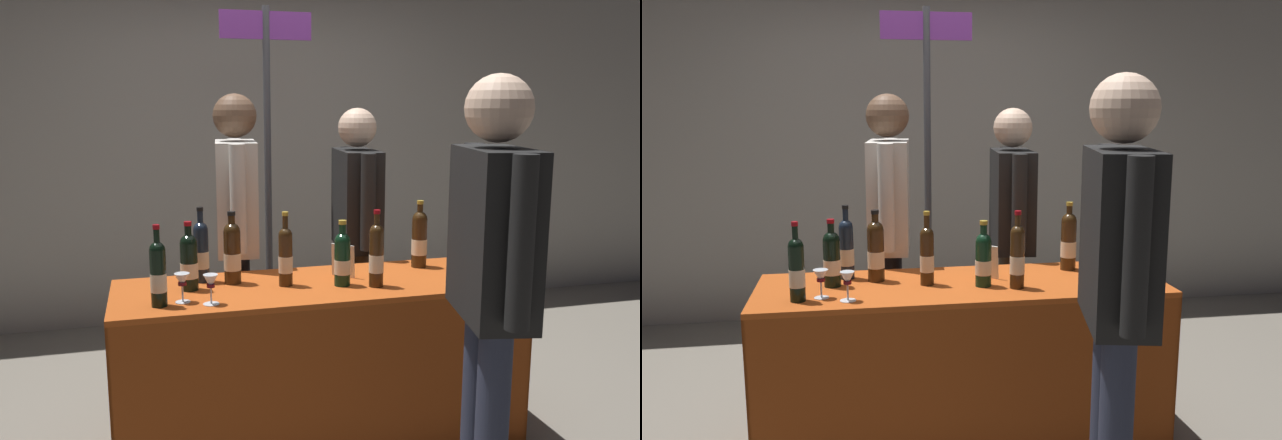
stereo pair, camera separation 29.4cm
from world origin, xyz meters
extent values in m
plane|color=gray|center=(0.00, 0.00, 0.00)|extent=(12.00, 12.00, 0.00)
cube|color=#9E998E|center=(0.00, 2.06, 1.29)|extent=(7.87, 0.12, 2.57)
cube|color=#B74C19|center=(0.00, 0.00, 0.78)|extent=(1.89, 0.62, 0.02)
cube|color=#963E14|center=(0.00, -0.30, 0.39)|extent=(1.89, 0.01, 0.77)
cube|color=#963E14|center=(0.00, 0.30, 0.39)|extent=(1.89, 0.01, 0.77)
cube|color=#963E14|center=(-0.94, 0.00, 0.39)|extent=(0.01, 0.62, 0.77)
cube|color=#963E14|center=(0.94, 0.00, 0.39)|extent=(0.01, 0.62, 0.77)
cylinder|color=#192333|center=(-0.53, 0.17, 0.92)|extent=(0.07, 0.07, 0.25)
sphere|color=#192333|center=(-0.53, 0.17, 1.05)|extent=(0.07, 0.07, 0.07)
cylinder|color=#192333|center=(-0.53, 0.17, 1.09)|extent=(0.03, 0.03, 0.09)
cylinder|color=black|center=(-0.53, 0.17, 1.14)|extent=(0.03, 0.03, 0.02)
cylinder|color=beige|center=(-0.53, 0.17, 0.90)|extent=(0.07, 0.07, 0.08)
cylinder|color=#38230F|center=(0.23, -0.12, 0.93)|extent=(0.07, 0.07, 0.26)
sphere|color=#38230F|center=(0.23, -0.12, 1.05)|extent=(0.06, 0.06, 0.06)
cylinder|color=#38230F|center=(0.23, -0.12, 1.09)|extent=(0.03, 0.03, 0.08)
cylinder|color=maroon|center=(0.23, -0.12, 1.14)|extent=(0.03, 0.03, 0.02)
cylinder|color=beige|center=(0.23, -0.12, 0.90)|extent=(0.07, 0.07, 0.08)
cylinder|color=#38230F|center=(-0.16, 0.00, 0.92)|extent=(0.06, 0.06, 0.24)
sphere|color=#38230F|center=(-0.16, 0.00, 1.04)|extent=(0.06, 0.06, 0.06)
cylinder|color=#38230F|center=(-0.16, 0.00, 1.08)|extent=(0.03, 0.03, 0.09)
cylinder|color=#B7932D|center=(-0.16, 0.00, 1.13)|extent=(0.03, 0.03, 0.02)
cylinder|color=beige|center=(-0.16, 0.00, 0.90)|extent=(0.07, 0.07, 0.08)
cylinder|color=black|center=(0.72, -0.01, 0.92)|extent=(0.08, 0.08, 0.26)
sphere|color=black|center=(0.72, -0.01, 1.05)|extent=(0.08, 0.08, 0.08)
cylinder|color=black|center=(0.72, -0.01, 1.09)|extent=(0.03, 0.03, 0.07)
cylinder|color=#B7932D|center=(0.72, -0.01, 1.13)|extent=(0.03, 0.03, 0.02)
cylinder|color=beige|center=(0.72, -0.01, 0.90)|extent=(0.08, 0.08, 0.08)
cylinder|color=#38230F|center=(-0.39, 0.10, 0.92)|extent=(0.08, 0.08, 0.25)
sphere|color=#38230F|center=(-0.39, 0.10, 1.04)|extent=(0.08, 0.08, 0.08)
cylinder|color=#38230F|center=(-0.39, 0.10, 1.08)|extent=(0.03, 0.03, 0.07)
cylinder|color=black|center=(-0.39, 0.10, 1.13)|extent=(0.04, 0.04, 0.02)
cylinder|color=beige|center=(-0.39, 0.10, 0.90)|extent=(0.08, 0.08, 0.08)
cylinder|color=#38230F|center=(0.57, 0.16, 0.92)|extent=(0.08, 0.08, 0.25)
sphere|color=#38230F|center=(0.57, 0.16, 1.05)|extent=(0.08, 0.08, 0.08)
cylinder|color=#38230F|center=(0.57, 0.16, 1.09)|extent=(0.03, 0.03, 0.08)
cylinder|color=#B7932D|center=(0.57, 0.16, 1.13)|extent=(0.03, 0.03, 0.02)
cylinder|color=beige|center=(0.57, 0.16, 0.90)|extent=(0.08, 0.08, 0.08)
cylinder|color=black|center=(-0.60, 0.04, 0.91)|extent=(0.08, 0.08, 0.22)
sphere|color=black|center=(-0.60, 0.04, 1.01)|extent=(0.08, 0.08, 0.08)
cylinder|color=black|center=(-0.60, 0.04, 1.05)|extent=(0.03, 0.03, 0.08)
cylinder|color=maroon|center=(-0.60, 0.04, 1.10)|extent=(0.03, 0.03, 0.02)
cylinder|color=beige|center=(-0.60, 0.04, 0.89)|extent=(0.08, 0.08, 0.07)
cylinder|color=black|center=(0.09, -0.06, 0.90)|extent=(0.07, 0.07, 0.21)
sphere|color=black|center=(0.09, -0.06, 1.01)|extent=(0.07, 0.07, 0.07)
cylinder|color=black|center=(0.09, -0.06, 1.05)|extent=(0.03, 0.03, 0.08)
cylinder|color=#B7932D|center=(0.09, -0.06, 1.09)|extent=(0.04, 0.04, 0.02)
cylinder|color=beige|center=(0.09, -0.06, 0.88)|extent=(0.08, 0.08, 0.07)
cylinder|color=black|center=(-0.73, -0.16, 0.92)|extent=(0.07, 0.07, 0.24)
sphere|color=black|center=(-0.73, -0.16, 1.04)|extent=(0.06, 0.06, 0.06)
cylinder|color=black|center=(-0.73, -0.16, 1.08)|extent=(0.02, 0.02, 0.09)
cylinder|color=maroon|center=(-0.73, -0.16, 1.13)|extent=(0.03, 0.03, 0.02)
cylinder|color=beige|center=(-0.73, -0.16, 0.90)|extent=(0.07, 0.07, 0.08)
cylinder|color=silver|center=(-0.52, -0.20, 0.80)|extent=(0.07, 0.07, 0.00)
cylinder|color=silver|center=(-0.52, -0.20, 0.83)|extent=(0.01, 0.01, 0.07)
cone|color=silver|center=(-0.52, -0.20, 0.89)|extent=(0.06, 0.06, 0.06)
cylinder|color=#590C19|center=(-0.52, -0.20, 0.88)|extent=(0.03, 0.03, 0.02)
cylinder|color=silver|center=(-0.64, -0.14, 0.80)|extent=(0.06, 0.06, 0.00)
cylinder|color=silver|center=(-0.64, -0.14, 0.83)|extent=(0.01, 0.01, 0.07)
cone|color=silver|center=(-0.64, -0.14, 0.89)|extent=(0.06, 0.06, 0.06)
cylinder|color=#590C19|center=(-0.64, -0.14, 0.88)|extent=(0.04, 0.04, 0.01)
cube|color=silver|center=(0.14, 0.08, 0.88)|extent=(0.10, 0.10, 0.16)
cylinder|color=black|center=(-0.30, 0.67, 0.42)|extent=(0.12, 0.12, 0.84)
cylinder|color=black|center=(-0.31, 0.51, 0.42)|extent=(0.12, 0.12, 0.84)
cube|color=beige|center=(-0.30, 0.59, 1.13)|extent=(0.25, 0.44, 0.59)
sphere|color=brown|center=(-0.30, 0.59, 1.56)|extent=(0.23, 0.23, 0.23)
cylinder|color=beige|center=(-0.28, 0.84, 1.16)|extent=(0.08, 0.08, 0.55)
cylinder|color=beige|center=(-0.33, 0.33, 1.16)|extent=(0.08, 0.08, 0.55)
cylinder|color=#4C4233|center=(0.41, 0.76, 0.40)|extent=(0.12, 0.12, 0.80)
cylinder|color=#4C4233|center=(0.39, 0.58, 0.40)|extent=(0.12, 0.12, 0.80)
cube|color=black|center=(0.40, 0.67, 1.08)|extent=(0.26, 0.48, 0.57)
sphere|color=beige|center=(0.40, 0.67, 1.49)|extent=(0.22, 0.22, 0.22)
cylinder|color=black|center=(0.43, 0.94, 1.11)|extent=(0.08, 0.08, 0.52)
cylinder|color=black|center=(0.37, 0.39, 1.11)|extent=(0.08, 0.08, 0.52)
cylinder|color=#2D3347|center=(0.44, -0.72, 0.43)|extent=(0.12, 0.12, 0.86)
cube|color=black|center=(0.42, -0.81, 1.17)|extent=(0.30, 0.50, 0.61)
sphere|color=beige|center=(0.42, -0.81, 1.61)|extent=(0.24, 0.24, 0.24)
cylinder|color=black|center=(0.36, -1.08, 1.19)|extent=(0.08, 0.08, 0.56)
cylinder|color=black|center=(0.48, -0.54, 1.19)|extent=(0.08, 0.08, 0.56)
cylinder|color=#47474C|center=(-0.03, 1.11, 1.10)|extent=(0.04, 0.04, 2.20)
cube|color=#7A3393|center=(-0.03, 1.11, 2.09)|extent=(0.56, 0.02, 0.16)
camera|label=1|loc=(-0.76, -2.80, 1.62)|focal=35.92mm
camera|label=2|loc=(-0.47, -2.86, 1.62)|focal=35.92mm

